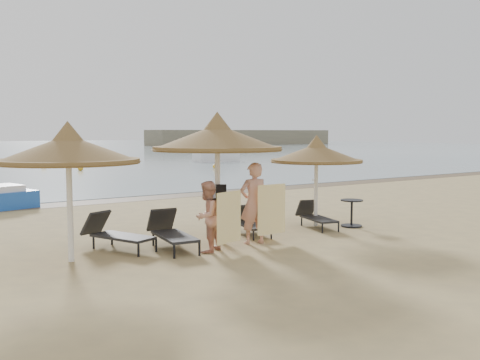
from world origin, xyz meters
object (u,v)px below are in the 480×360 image
object	(u,v)px
lounger_near_left	(171,231)
person_left	(207,211)
lounger_far_left	(115,233)
person_right	(254,197)
side_table	(352,214)
lounger_near_right	(249,222)
palapa_left	(68,150)
palapa_center	(217,138)
lounger_far_right	(315,216)
palapa_right	(316,154)

from	to	relation	value
lounger_near_left	person_left	world-z (taller)	person_left
lounger_far_left	person_right	world-z (taller)	person_right
side_table	lounger_near_right	bearing A→B (deg)	166.54
side_table	palapa_left	bearing A→B (deg)	177.46
palapa_center	lounger_near_right	bearing A→B (deg)	13.24
lounger_far_right	palapa_right	bearing A→B (deg)	57.67
lounger_far_left	side_table	xyz separation A→B (m)	(6.57, -0.97, -0.01)
lounger_far_left	lounger_far_right	bearing A→B (deg)	-27.51
side_table	person_left	distance (m)	5.03
palapa_right	person_right	distance (m)	3.14
palapa_right	lounger_near_right	world-z (taller)	palapa_right
palapa_left	person_right	world-z (taller)	palapa_left
palapa_right	side_table	distance (m)	1.96
palapa_center	lounger_far_left	world-z (taller)	palapa_center
side_table	person_right	distance (m)	3.71
person_left	person_right	world-z (taller)	person_right
lounger_near_left	lounger_near_right	distance (m)	2.48
lounger_near_left	person_right	size ratio (longest dim) A/B	0.87
palapa_right	side_table	size ratio (longest dim) A/B	3.42
lounger_far_right	side_table	bearing A→B (deg)	-14.52
lounger_near_right	person_right	bearing A→B (deg)	-107.37
palapa_center	person_right	size ratio (longest dim) A/B	1.41
palapa_left	palapa_right	distance (m)	6.99
palapa_right	lounger_near_right	bearing A→B (deg)	178.06
palapa_left	person_right	bearing A→B (deg)	-9.12
lounger_far_left	person_right	distance (m)	3.31
lounger_near_left	lounger_far_right	size ratio (longest dim) A/B	1.16
lounger_far_right	lounger_near_left	bearing A→B (deg)	-163.94
palapa_center	person_left	xyz separation A→B (m)	(-0.84, -0.93, -1.58)
palapa_left	lounger_near_right	world-z (taller)	palapa_left
side_table	person_right	world-z (taller)	person_right
lounger_near_right	lounger_far_left	bearing A→B (deg)	-171.62
palapa_left	lounger_near_left	world-z (taller)	palapa_left
side_table	person_left	world-z (taller)	person_left
lounger_far_left	person_right	xyz separation A→B (m)	(2.95, -1.29, 0.75)
lounger_near_left	lounger_far_right	bearing A→B (deg)	9.06
lounger_near_right	side_table	world-z (taller)	side_table
lounger_far_right	person_left	bearing A→B (deg)	-152.40
lounger_far_left	lounger_near_left	bearing A→B (deg)	-52.26
lounger_near_right	person_right	size ratio (longest dim) A/B	0.75
person_left	person_right	size ratio (longest dim) A/B	0.82
lounger_near_left	side_table	distance (m)	5.48
palapa_center	person_left	distance (m)	2.02
palapa_center	side_table	bearing A→B (deg)	-6.31
palapa_center	palapa_right	world-z (taller)	palapa_center
lounger_far_left	palapa_left	bearing A→B (deg)	-174.56
palapa_center	person_right	bearing A→B (deg)	-55.97
person_right	lounger_near_left	bearing A→B (deg)	-8.78
side_table	person_left	size ratio (longest dim) A/B	0.41
palapa_center	lounger_far_left	distance (m)	3.27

